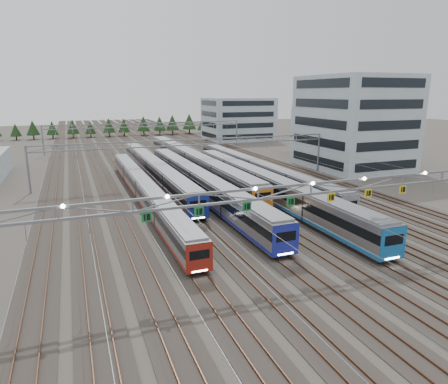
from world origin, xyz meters
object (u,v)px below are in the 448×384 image
object	(u,v)px
train_d	(192,162)
train_c	(199,182)
gantry_far	(147,128)
depot_bldg_south	(353,123)
train_a	(144,190)
train_e	(264,185)
train_f	(256,170)
train_b	(154,169)
gantry_near	(311,191)
depot_bldg_mid	(328,132)
gantry_mid	(192,147)
depot_bldg_north	(238,119)

from	to	relation	value
train_d	train_c	bearing A→B (deg)	-103.43
gantry_far	depot_bldg_south	bearing A→B (deg)	-50.01
train_a	depot_bldg_south	size ratio (longest dim) A/B	2.55
train_e	depot_bldg_south	xyz separation A→B (m)	(30.34, 17.53, 7.74)
train_a	train_f	xyz separation A→B (m)	(22.50, 7.85, 0.19)
train_b	train_e	world-z (taller)	train_e
gantry_near	depot_bldg_mid	bearing A→B (deg)	53.55
gantry_far	depot_bldg_mid	bearing A→B (deg)	-28.81
train_f	gantry_mid	world-z (taller)	gantry_mid
train_a	gantry_near	world-z (taller)	gantry_near
train_a	gantry_near	xyz separation A→B (m)	(11.20, -28.03, 5.19)
depot_bldg_mid	train_e	bearing A→B (deg)	-135.57
train_c	depot_bldg_south	distance (m)	41.86
depot_bldg_south	depot_bldg_north	world-z (taller)	depot_bldg_south
train_e	train_f	xyz separation A→B (m)	(4.50, 12.51, -0.13)
train_a	train_c	bearing A→B (deg)	5.52
gantry_near	train_e	bearing A→B (deg)	73.78
gantry_mid	train_c	bearing A→B (deg)	-101.34
train_a	depot_bldg_mid	bearing A→B (deg)	30.18
train_d	depot_bldg_mid	distance (m)	44.47
depot_bldg_south	train_a	bearing A→B (deg)	-165.09
train_c	depot_bldg_north	size ratio (longest dim) A/B	2.58
train_d	depot_bldg_north	size ratio (longest dim) A/B	3.00
train_d	train_f	distance (m)	14.89
train_a	train_d	size ratio (longest dim) A/B	0.85
train_e	depot_bldg_south	distance (m)	35.89
train_a	train_b	bearing A→B (deg)	72.95
gantry_mid	train_f	bearing A→B (deg)	-20.65
train_d	depot_bldg_mid	bearing A→B (deg)	16.79
train_b	gantry_near	world-z (taller)	gantry_near
gantry_mid	depot_bldg_south	bearing A→B (deg)	1.21
train_e	depot_bldg_north	bearing A→B (deg)	69.89
train_d	gantry_near	distance (m)	48.04
train_c	depot_bldg_south	size ratio (longest dim) A/B	2.58
depot_bldg_south	train_c	bearing A→B (deg)	-163.03
train_a	train_c	world-z (taller)	train_c
gantry_far	depot_bldg_south	xyz separation A→B (m)	(37.09, -44.22, 3.57)
gantry_mid	depot_bldg_south	xyz separation A→B (m)	(37.09, 0.78, 3.57)
train_c	depot_bldg_south	xyz separation A→B (m)	(39.34, 12.00, 7.78)
train_a	gantry_far	size ratio (longest dim) A/B	0.99
train_b	train_a	bearing A→B (deg)	-107.05
train_b	train_f	xyz separation A→B (m)	(18.00, -6.82, -0.07)
train_b	depot_bldg_mid	bearing A→B (deg)	19.14
gantry_mid	depot_bldg_north	xyz separation A→B (m)	(35.15, 60.80, 0.92)
train_e	depot_bldg_mid	xyz separation A→B (m)	(37.93, 37.18, 3.83)
gantry_near	gantry_far	bearing A→B (deg)	89.97
depot_bldg_south	depot_bldg_north	xyz separation A→B (m)	(-1.94, 60.02, -2.65)
train_c	train_f	bearing A→B (deg)	27.35
train_a	train_f	world-z (taller)	train_f
depot_bldg_north	train_f	bearing A→B (deg)	-110.18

